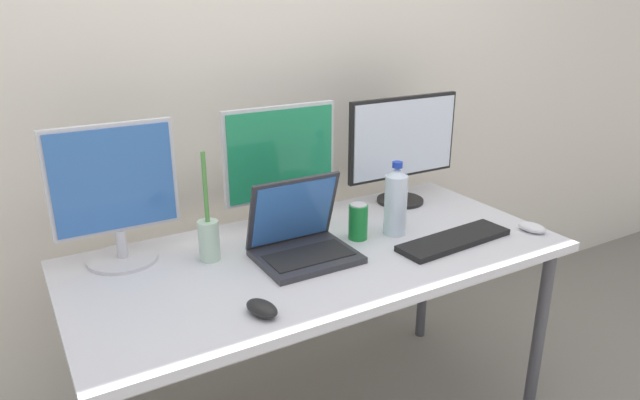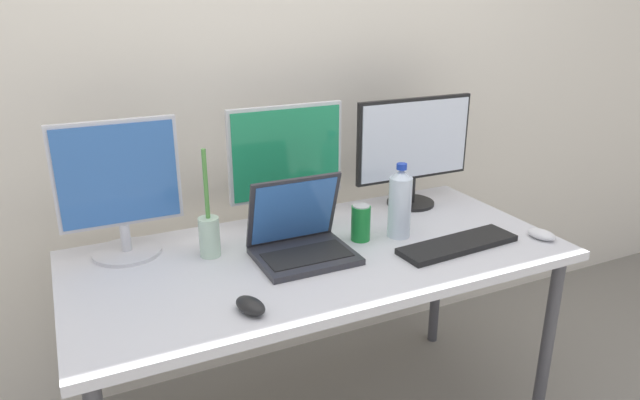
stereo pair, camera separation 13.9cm
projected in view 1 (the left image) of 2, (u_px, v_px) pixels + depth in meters
wall_back at (242, 60)px, 2.16m from camera, size 7.00×0.08×2.60m
work_desk at (320, 269)px, 1.89m from camera, size 1.60×0.77×0.74m
monitor_left at (115, 193)px, 1.73m from camera, size 0.38×0.22×0.44m
monitor_center at (281, 163)px, 2.02m from camera, size 0.43×0.20×0.44m
monitor_right at (403, 145)px, 2.24m from camera, size 0.50×0.19×0.43m
laptop_silver at (301, 239)px, 1.82m from camera, size 0.31×0.25×0.26m
keyboard_main at (454, 240)px, 1.93m from camera, size 0.44×0.15×0.02m
mouse_by_keyboard at (532, 227)px, 2.02m from camera, size 0.08×0.11×0.03m
mouse_by_laptop at (262, 308)px, 1.49m from camera, size 0.09×0.12×0.04m
water_bottle at (395, 201)px, 1.97m from camera, size 0.08×0.08×0.26m
soda_can_near_keyboard at (358, 222)px, 1.95m from camera, size 0.07×0.07×0.13m
bamboo_vase at (209, 237)px, 1.79m from camera, size 0.07×0.07×0.35m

